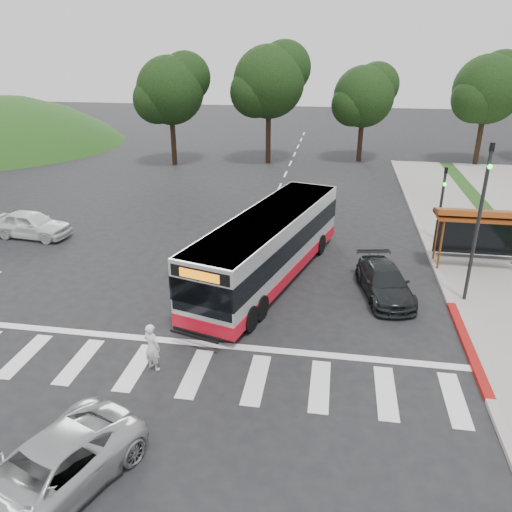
% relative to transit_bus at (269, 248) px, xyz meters
% --- Properties ---
extents(ground, '(140.00, 140.00, 0.00)m').
position_rel_transit_bus_xyz_m(ground, '(-1.35, -2.39, -1.49)').
color(ground, black).
rests_on(ground, ground).
extents(sidewalk_east, '(4.00, 40.00, 0.12)m').
position_rel_transit_bus_xyz_m(sidewalk_east, '(9.65, 5.61, -1.43)').
color(sidewalk_east, gray).
rests_on(sidewalk_east, ground).
extents(curb_east, '(0.30, 40.00, 0.15)m').
position_rel_transit_bus_xyz_m(curb_east, '(7.65, 5.61, -1.42)').
color(curb_east, '#9E9991').
rests_on(curb_east, ground).
extents(curb_east_red, '(0.32, 6.00, 0.15)m').
position_rel_transit_bus_xyz_m(curb_east_red, '(7.65, -4.39, -1.42)').
color(curb_east_red, maroon).
rests_on(curb_east_red, ground).
extents(crosswalk_ladder, '(18.00, 2.60, 0.01)m').
position_rel_transit_bus_xyz_m(crosswalk_ladder, '(-1.35, -7.39, -1.49)').
color(crosswalk_ladder, silver).
rests_on(crosswalk_ladder, ground).
extents(bus_shelter, '(4.20, 1.60, 2.86)m').
position_rel_transit_bus_xyz_m(bus_shelter, '(9.45, 2.71, 0.86)').
color(bus_shelter, '#954518').
rests_on(bus_shelter, sidewalk_east).
extents(traffic_signal_ne_tall, '(0.18, 0.37, 6.50)m').
position_rel_transit_bus_xyz_m(traffic_signal_ne_tall, '(8.25, -0.90, 2.38)').
color(traffic_signal_ne_tall, black).
rests_on(traffic_signal_ne_tall, ground).
extents(traffic_signal_ne_short, '(0.18, 0.37, 4.00)m').
position_rel_transit_bus_xyz_m(traffic_signal_ne_short, '(8.25, 6.10, 0.98)').
color(traffic_signal_ne_short, black).
rests_on(traffic_signal_ne_short, ground).
extents(tree_ne_a, '(6.16, 5.74, 9.30)m').
position_rel_transit_bus_xyz_m(tree_ne_a, '(14.73, 25.67, 4.90)').
color(tree_ne_a, black).
rests_on(tree_ne_a, parking_lot).
extents(tree_north_a, '(6.60, 6.15, 10.17)m').
position_rel_transit_bus_xyz_m(tree_north_a, '(-3.27, 23.67, 5.43)').
color(tree_north_a, black).
rests_on(tree_north_a, ground).
extents(tree_north_b, '(5.72, 5.33, 8.43)m').
position_rel_transit_bus_xyz_m(tree_north_b, '(4.72, 25.67, 4.17)').
color(tree_north_b, black).
rests_on(tree_north_b, ground).
extents(tree_north_c, '(6.16, 5.74, 9.30)m').
position_rel_transit_bus_xyz_m(tree_north_c, '(-11.27, 21.67, 4.80)').
color(tree_north_c, black).
rests_on(tree_north_c, ground).
extents(transit_bus, '(5.57, 11.82, 2.99)m').
position_rel_transit_bus_xyz_m(transit_bus, '(0.00, 0.00, 0.00)').
color(transit_bus, silver).
rests_on(transit_bus, ground).
extents(pedestrian, '(0.71, 0.60, 1.66)m').
position_rel_transit_bus_xyz_m(pedestrian, '(-2.75, -7.36, -0.67)').
color(pedestrian, white).
rests_on(pedestrian, ground).
extents(dark_sedan, '(2.59, 4.62, 1.27)m').
position_rel_transit_bus_xyz_m(dark_sedan, '(5.01, -0.90, -0.86)').
color(dark_sedan, black).
rests_on(dark_sedan, ground).
extents(silver_suv_south, '(3.92, 5.42, 1.37)m').
position_rel_transit_bus_xyz_m(silver_suv_south, '(-3.43, -12.53, -0.81)').
color(silver_suv_south, '#ADB0B2').
rests_on(silver_suv_south, ground).
extents(west_car_white, '(4.46, 2.15, 1.47)m').
position_rel_transit_bus_xyz_m(west_car_white, '(-13.49, 3.11, -0.76)').
color(west_car_white, silver).
rests_on(west_car_white, ground).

